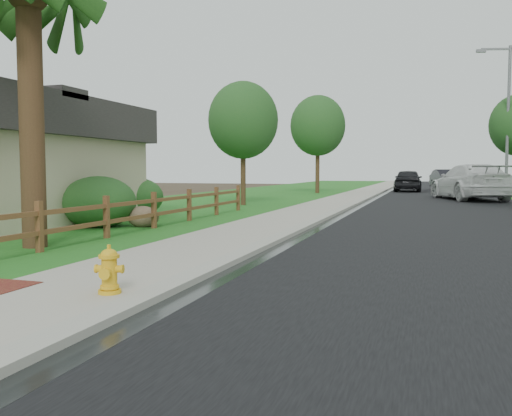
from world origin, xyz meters
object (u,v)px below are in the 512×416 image
(ranch_fence, at_px, (132,212))
(dark_car_mid, at_px, (408,180))
(fire_hydrant, at_px, (109,271))
(streetlight, at_px, (505,112))
(white_suv, at_px, (470,182))

(ranch_fence, relative_size, dark_car_mid, 3.25)
(fire_hydrant, distance_m, streetlight, 33.94)
(ranch_fence, bearing_deg, white_suv, 64.91)
(ranch_fence, xyz_separation_m, fire_hydrant, (3.50, -6.52, -0.22))
(fire_hydrant, xyz_separation_m, streetlight, (8.62, 32.43, 5.10))
(dark_car_mid, height_order, streetlight, streetlight)
(ranch_fence, bearing_deg, fire_hydrant, -61.76)
(fire_hydrant, bearing_deg, ranch_fence, 118.24)
(ranch_fence, distance_m, fire_hydrant, 7.40)
(ranch_fence, relative_size, white_suv, 2.42)
(fire_hydrant, xyz_separation_m, dark_car_mid, (2.42, 39.06, 0.51))
(white_suv, xyz_separation_m, dark_car_mid, (-3.82, 11.73, -0.13))
(white_suv, bearing_deg, streetlight, -131.25)
(streetlight, bearing_deg, ranch_fence, -115.08)
(fire_hydrant, distance_m, white_suv, 28.04)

